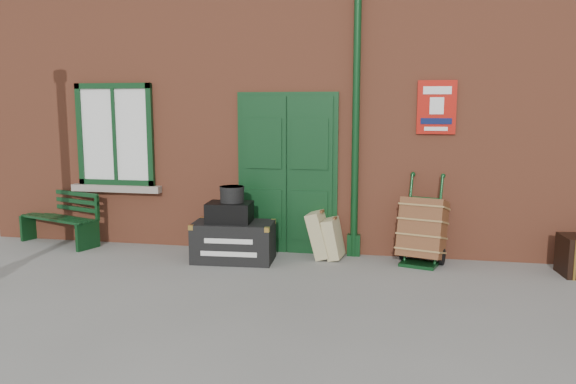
# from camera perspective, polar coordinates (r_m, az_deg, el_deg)

# --- Properties ---
(ground) EXTENTS (80.00, 80.00, 0.00)m
(ground) POSITION_cam_1_polar(r_m,az_deg,el_deg) (6.66, 0.01, -9.34)
(ground) COLOR gray
(ground) RESTS_ON ground
(station_building) EXTENTS (10.30, 4.30, 4.36)m
(station_building) POSITION_cam_1_polar(r_m,az_deg,el_deg) (9.78, 4.00, 9.24)
(station_building) COLOR #9A4C31
(station_building) RESTS_ON ground
(bench) EXTENTS (1.39, 0.83, 0.82)m
(bench) POSITION_cam_1_polar(r_m,az_deg,el_deg) (9.17, -22.00, -2.31)
(bench) COLOR #0D3216
(bench) RESTS_ON ground
(houdini_trunk) EXTENTS (1.10, 0.65, 0.53)m
(houdini_trunk) POSITION_cam_1_polar(r_m,az_deg,el_deg) (7.59, -5.55, -5.03)
(houdini_trunk) COLOR black
(houdini_trunk) RESTS_ON ground
(strongbox) EXTENTS (0.61, 0.46, 0.27)m
(strongbox) POSITION_cam_1_polar(r_m,az_deg,el_deg) (7.52, -5.96, -2.06)
(strongbox) COLOR black
(strongbox) RESTS_ON houdini_trunk
(hatbox) EXTENTS (0.34, 0.34, 0.21)m
(hatbox) POSITION_cam_1_polar(r_m,az_deg,el_deg) (7.50, -5.70, -0.23)
(hatbox) COLOR black
(hatbox) RESTS_ON strongbox
(suitcase_back) EXTENTS (0.39, 0.49, 0.65)m
(suitcase_back) POSITION_cam_1_polar(r_m,az_deg,el_deg) (7.73, 3.31, -4.30)
(suitcase_back) COLOR tan
(suitcase_back) RESTS_ON ground
(suitcase_front) EXTENTS (0.31, 0.43, 0.56)m
(suitcase_front) POSITION_cam_1_polar(r_m,az_deg,el_deg) (7.70, 4.62, -4.71)
(suitcase_front) COLOR tan
(suitcase_front) RESTS_ON ground
(porter_trolley) EXTENTS (0.71, 0.74, 1.16)m
(porter_trolley) POSITION_cam_1_polar(r_m,az_deg,el_deg) (7.61, 13.50, -3.78)
(porter_trolley) COLOR #0D3617
(porter_trolley) RESTS_ON ground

